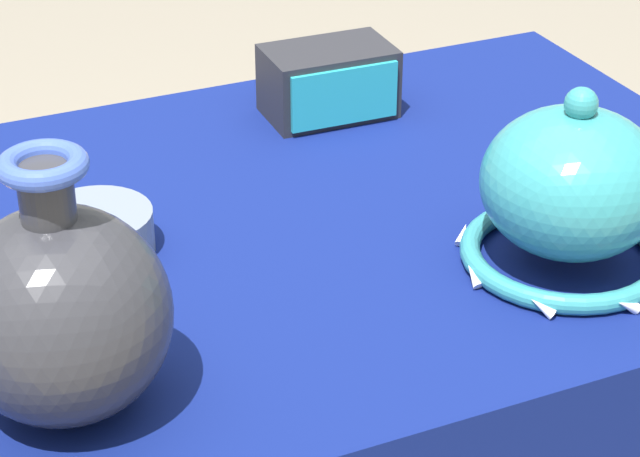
# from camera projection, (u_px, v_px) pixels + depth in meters

# --- Properties ---
(display_table) EXTENTS (1.29, 0.78, 0.76)m
(display_table) POSITION_uv_depth(u_px,v_px,m) (239.00, 298.00, 1.40)
(display_table) COLOR olive
(display_table) RESTS_ON ground_plane
(vase_tall_bulbous) EXTENTS (0.19, 0.19, 0.25)m
(vase_tall_bulbous) POSITION_uv_depth(u_px,v_px,m) (61.00, 312.00, 1.06)
(vase_tall_bulbous) COLOR #2D2D33
(vase_tall_bulbous) RESTS_ON display_table
(vase_dome_bell) EXTENTS (0.23, 0.23, 0.20)m
(vase_dome_bell) POSITION_uv_depth(u_px,v_px,m) (571.00, 194.00, 1.29)
(vase_dome_bell) COLOR teal
(vase_dome_bell) RESTS_ON display_table
(mosaic_tile_box) EXTENTS (0.17, 0.11, 0.09)m
(mosaic_tile_box) POSITION_uv_depth(u_px,v_px,m) (329.00, 82.00, 1.63)
(mosaic_tile_box) COLOR #232328
(mosaic_tile_box) RESTS_ON display_table
(pot_squat_slate) EXTENTS (0.13, 0.13, 0.05)m
(pot_squat_slate) POSITION_uv_depth(u_px,v_px,m) (95.00, 232.00, 1.33)
(pot_squat_slate) COLOR slate
(pot_squat_slate) RESTS_ON display_table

